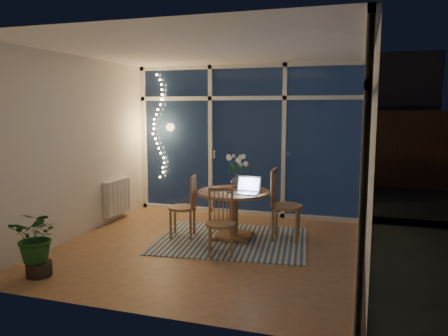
{
  "coord_description": "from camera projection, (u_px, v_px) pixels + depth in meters",
  "views": [
    {
      "loc": [
        1.9,
        -5.35,
        1.87
      ],
      "look_at": [
        0.13,
        0.25,
        1.05
      ],
      "focal_mm": 35.0,
      "sensor_mm": 36.0,
      "label": 1
    }
  ],
  "objects": [
    {
      "name": "wall_back",
      "position": [
        247.0,
        141.0,
        7.58
      ],
      "size": [
        4.0,
        0.04,
        2.6
      ],
      "primitive_type": "cube",
      "color": "white",
      "rests_on": "floor"
    },
    {
      "name": "neighbour_roof",
      "position": [
        310.0,
        97.0,
        13.51
      ],
      "size": [
        7.0,
        3.0,
        2.2
      ],
      "primitive_type": "cube",
      "color": "#33353D",
      "rests_on": "ground"
    },
    {
      "name": "window_wall_right",
      "position": [
        366.0,
        157.0,
        5.11
      ],
      "size": [
        0.1,
        4.0,
        2.6
      ],
      "primitive_type": "cube",
      "color": "white",
      "rests_on": "floor"
    },
    {
      "name": "radiator",
      "position": [
        117.0,
        197.0,
        7.25
      ],
      "size": [
        0.1,
        0.7,
        0.58
      ],
      "primitive_type": "cube",
      "color": "silver",
      "rests_on": "wall_left"
    },
    {
      "name": "fairy_lights",
      "position": [
        158.0,
        127.0,
        7.93
      ],
      "size": [
        0.24,
        0.1,
        1.85
      ],
      "primitive_type": null,
      "color": "#F5BD62",
      "rests_on": "window_wall_back"
    },
    {
      "name": "garden_fence",
      "position": [
        282.0,
        146.0,
        10.94
      ],
      "size": [
        11.0,
        0.08,
        1.8
      ],
      "primitive_type": "cube",
      "color": "#3C2216",
      "rests_on": "ground"
    },
    {
      "name": "newspapers",
      "position": [
        218.0,
        190.0,
        6.23
      ],
      "size": [
        0.41,
        0.36,
        0.02
      ],
      "primitive_type": "cube",
      "rotation": [
        0.0,
        0.0,
        -0.3
      ],
      "color": "beige",
      "rests_on": "dining_table"
    },
    {
      "name": "ceiling",
      "position": [
        208.0,
        49.0,
        5.52
      ],
      "size": [
        4.0,
        4.0,
        0.0
      ],
      "primitive_type": "plane",
      "color": "white",
      "rests_on": "wall_back"
    },
    {
      "name": "garden_shrubs",
      "position": [
        227.0,
        175.0,
        9.26
      ],
      "size": [
        0.9,
        0.9,
        0.9
      ],
      "primitive_type": "sphere",
      "color": "black",
      "rests_on": "ground"
    },
    {
      "name": "flower_vase",
      "position": [
        237.0,
        181.0,
        6.42
      ],
      "size": [
        0.22,
        0.22,
        0.21
      ],
      "primitive_type": "imported",
      "rotation": [
        0.0,
        0.0,
        0.12
      ],
      "color": "white",
      "rests_on": "dining_table"
    },
    {
      "name": "garden_patio",
      "position": [
        299.0,
        189.0,
        10.45
      ],
      "size": [
        12.0,
        6.0,
        0.1
      ],
      "primitive_type": "cube",
      "color": "black",
      "rests_on": "ground"
    },
    {
      "name": "chair_front",
      "position": [
        221.0,
        223.0,
        5.5
      ],
      "size": [
        0.5,
        0.5,
        0.86
      ],
      "primitive_type": "cube",
      "rotation": [
        0.0,
        0.0,
        0.3
      ],
      "color": "#A16848",
      "rests_on": "floor"
    },
    {
      "name": "phone",
      "position": [
        232.0,
        193.0,
        6.04
      ],
      "size": [
        0.12,
        0.08,
        0.01
      ],
      "primitive_type": "cube",
      "rotation": [
        0.0,
        0.0,
        0.23
      ],
      "color": "black",
      "rests_on": "dining_table"
    },
    {
      "name": "laptop",
      "position": [
        246.0,
        185.0,
        5.97
      ],
      "size": [
        0.36,
        0.31,
        0.25
      ],
      "primitive_type": null,
      "rotation": [
        0.0,
        0.0,
        -0.08
      ],
      "color": "silver",
      "rests_on": "dining_table"
    },
    {
      "name": "bowl",
      "position": [
        256.0,
        188.0,
        6.3
      ],
      "size": [
        0.17,
        0.17,
        0.04
      ],
      "primitive_type": "imported",
      "rotation": [
        0.0,
        0.0,
        0.12
      ],
      "color": "white",
      "rests_on": "dining_table"
    },
    {
      "name": "wall_right",
      "position": [
        370.0,
        157.0,
        5.1
      ],
      "size": [
        0.04,
        4.0,
        2.6
      ],
      "primitive_type": "cube",
      "color": "white",
      "rests_on": "floor"
    },
    {
      "name": "potted_plant",
      "position": [
        38.0,
        243.0,
        4.83
      ],
      "size": [
        0.64,
        0.58,
        0.76
      ],
      "primitive_type": "imported",
      "rotation": [
        0.0,
        0.0,
        0.24
      ],
      "color": "#1B4B1D",
      "rests_on": "floor"
    },
    {
      "name": "floor",
      "position": [
        209.0,
        247.0,
        5.87
      ],
      "size": [
        4.0,
        4.0,
        0.0
      ],
      "primitive_type": "plane",
      "color": "olive",
      "rests_on": "ground"
    },
    {
      "name": "chair_right",
      "position": [
        286.0,
        205.0,
        6.14
      ],
      "size": [
        0.5,
        0.5,
        1.03
      ],
      "primitive_type": "cube",
      "rotation": [
        0.0,
        0.0,
        1.61
      ],
      "color": "#A16848",
      "rests_on": "floor"
    },
    {
      "name": "wall_left",
      "position": [
        78.0,
        147.0,
        6.29
      ],
      "size": [
        0.04,
        4.0,
        2.6
      ],
      "primitive_type": "cube",
      "color": "white",
      "rests_on": "floor"
    },
    {
      "name": "chair_left",
      "position": [
        182.0,
        206.0,
        6.29
      ],
      "size": [
        0.5,
        0.5,
        0.91
      ],
      "primitive_type": "cube",
      "rotation": [
        0.0,
        0.0,
        -1.37
      ],
      "color": "#A16848",
      "rests_on": "floor"
    },
    {
      "name": "wall_front",
      "position": [
        132.0,
        173.0,
        3.81
      ],
      "size": [
        4.0,
        0.04,
        2.6
      ],
      "primitive_type": "cube",
      "color": "white",
      "rests_on": "floor"
    },
    {
      "name": "rug",
      "position": [
        232.0,
        240.0,
        6.18
      ],
      "size": [
        2.27,
        1.91,
        0.01
      ],
      "primitive_type": "cube",
      "rotation": [
        0.0,
        0.0,
        0.12
      ],
      "color": "beige",
      "rests_on": "floor"
    },
    {
      "name": "window_wall_back",
      "position": [
        247.0,
        141.0,
        7.55
      ],
      "size": [
        4.0,
        0.1,
        2.6
      ],
      "primitive_type": "cube",
      "color": "white",
      "rests_on": "floor"
    },
    {
      "name": "dining_table",
      "position": [
        234.0,
        215.0,
        6.22
      ],
      "size": [
        1.13,
        1.13,
        0.7
      ],
      "primitive_type": "cylinder",
      "rotation": [
        0.0,
        0.0,
        0.12
      ],
      "color": "#A16848",
      "rests_on": "floor"
    }
  ]
}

